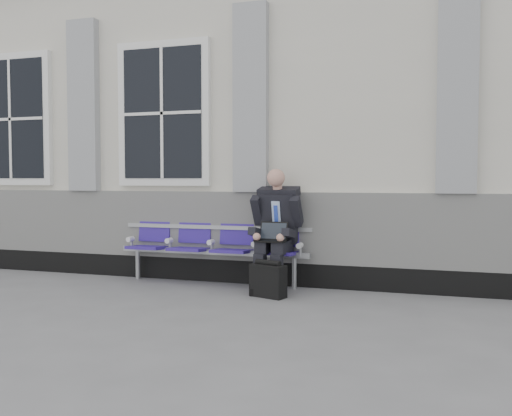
% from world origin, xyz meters
% --- Properties ---
extents(ground, '(70.00, 70.00, 0.00)m').
position_xyz_m(ground, '(0.00, 0.00, 0.00)').
color(ground, slate).
rests_on(ground, ground).
extents(station_building, '(14.40, 4.40, 4.49)m').
position_xyz_m(station_building, '(-0.02, 3.47, 2.22)').
color(station_building, beige).
rests_on(station_building, ground).
extents(bench, '(2.60, 0.47, 0.91)m').
position_xyz_m(bench, '(1.12, 1.32, 0.55)').
color(bench, '#9EA0A3').
rests_on(bench, ground).
extents(businessman, '(0.62, 0.83, 1.49)m').
position_xyz_m(businessman, '(2.01, 1.18, 0.80)').
color(businessman, black).
rests_on(businessman, ground).
extents(briefcase, '(0.46, 0.31, 0.43)m').
position_xyz_m(briefcase, '(2.05, 0.72, 0.20)').
color(briefcase, black).
rests_on(briefcase, ground).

